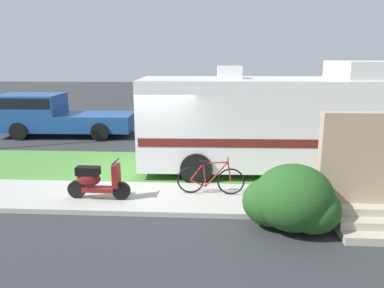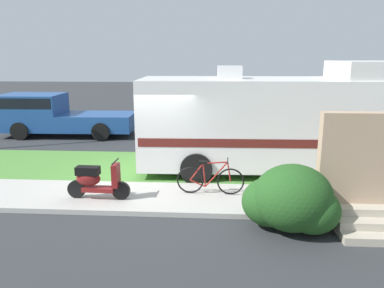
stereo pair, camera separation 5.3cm
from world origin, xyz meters
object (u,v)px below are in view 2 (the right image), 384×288
motorhome_rv (270,121)px  bicycle (210,179)px  scooter (96,180)px  pickup_truck_near (53,114)px  bottle_green (310,189)px

motorhome_rv → bicycle: 3.07m
motorhome_rv → scooter: bearing=-148.2°
motorhome_rv → pickup_truck_near: motorhome_rv is taller
bicycle → pickup_truck_near: size_ratio=0.29×
bicycle → bottle_green: 2.54m
bottle_green → pickup_truck_near: bearing=143.8°
motorhome_rv → bottle_green: 2.65m
scooter → bicycle: size_ratio=0.92×
bicycle → pickup_truck_near: (-7.10, 7.19, 0.48)m
motorhome_rv → bottle_green: (0.79, -2.13, -1.36)m
bicycle → scooter: bearing=-169.9°
scooter → bicycle: (2.76, 0.49, -0.08)m
bicycle → bottle_green: (2.52, 0.16, -0.27)m
motorhome_rv → bicycle: bearing=-127.2°
scooter → bottle_green: size_ratio=5.80×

